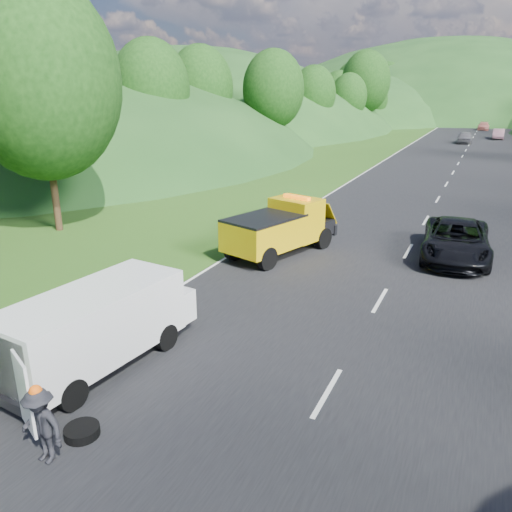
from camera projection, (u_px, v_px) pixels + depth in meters
The scene contains 15 objects.
ground at pixel (250, 333), 14.77m from camera, with size 320.00×320.00×0.00m, color #38661E.
road_surface at pixel (458, 164), 47.91m from camera, with size 14.00×200.00×0.02m, color black.
tree_line_left at pixel (310, 137), 73.91m from camera, with size 14.00×140.00×14.00m, color #28581A, non-canonical shape.
hills_backdrop at pixel (500, 117), 127.83m from camera, with size 201.00×288.60×44.00m, color #2D5B23, non-canonical shape.
tow_truck at pixel (281, 227), 21.49m from camera, with size 3.63×5.98×2.42m.
white_van at pixel (98, 324), 12.66m from camera, with size 3.26×6.20×2.12m.
woman at pixel (174, 312), 16.13m from camera, with size 0.54×0.40×1.48m, color silver.
child at pixel (170, 322), 15.46m from camera, with size 0.50×0.39×1.02m, color tan.
worker at pixel (47, 461), 9.70m from camera, with size 1.02×0.59×1.58m, color black.
suitcase at pixel (135, 304), 16.11m from camera, with size 0.32×0.18×0.52m, color #50513D.
spare_tire at pixel (83, 436), 10.38m from camera, with size 0.73×0.73×0.20m, color black.
passing_suv at pixel (454, 258), 21.24m from camera, with size 2.64×5.73×1.59m, color black.
dist_car_a at pixel (464, 143), 65.72m from camera, with size 1.79×4.44×1.51m, color #525156.
dist_car_b at pixel (498, 139), 71.17m from camera, with size 1.49×4.26×1.40m, color #78505D.
dist_car_c at pixel (483, 130), 86.49m from camera, with size 1.83×4.49×1.30m, color #AD6256.
Camera 1 is at (5.77, -11.95, 6.87)m, focal length 35.00 mm.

